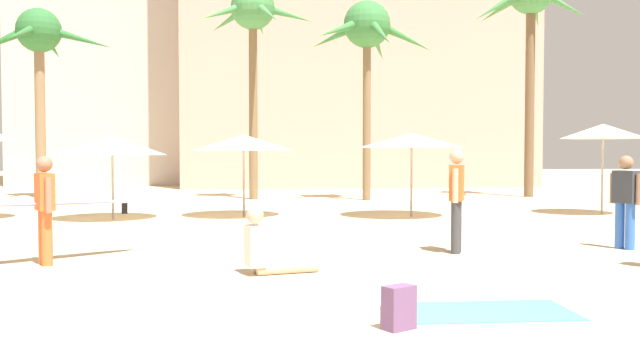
% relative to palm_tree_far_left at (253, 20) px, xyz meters
% --- Properties ---
extents(ground, '(120.00, 120.00, 0.00)m').
position_rel_palm_tree_far_left_xyz_m(ground, '(0.33, -19.24, -6.41)').
color(ground, beige).
extents(hotel_pink, '(17.33, 9.17, 19.27)m').
position_rel_palm_tree_far_left_xyz_m(hotel_pink, '(5.58, 11.33, 3.23)').
color(hotel_pink, '#DB9989').
rests_on(hotel_pink, ground).
extents(palm_tree_far_left, '(4.12, 4.18, 7.65)m').
position_rel_palm_tree_far_left_xyz_m(palm_tree_far_left, '(0.00, 0.00, 0.00)').
color(palm_tree_far_left, brown).
rests_on(palm_tree_far_left, ground).
extents(palm_tree_left, '(4.85, 4.72, 8.53)m').
position_rel_palm_tree_far_left_xyz_m(palm_tree_left, '(10.46, -0.01, 0.69)').
color(palm_tree_left, brown).
rests_on(palm_tree_left, ground).
extents(palm_tree_right, '(4.45, 4.52, 7.02)m').
position_rel_palm_tree_far_left_xyz_m(palm_tree_right, '(3.96, -0.96, -0.55)').
color(palm_tree_right, brown).
rests_on(palm_tree_right, ground).
extents(palm_tree_far_right, '(5.21, 5.31, 6.97)m').
position_rel_palm_tree_far_left_xyz_m(palm_tree_far_right, '(-7.77, 1.67, -0.72)').
color(palm_tree_far_right, '#896B4C').
rests_on(palm_tree_far_right, ground).
extents(cafe_umbrella_0, '(2.80, 2.80, 2.19)m').
position_rel_palm_tree_far_left_xyz_m(cafe_umbrella_0, '(3.84, -7.34, -4.41)').
color(cafe_umbrella_0, gray).
rests_on(cafe_umbrella_0, ground).
extents(cafe_umbrella_2, '(2.23, 2.23, 2.46)m').
position_rel_palm_tree_far_left_xyz_m(cafe_umbrella_2, '(9.19, -7.31, -4.15)').
color(cafe_umbrella_2, gray).
rests_on(cafe_umbrella_2, ground).
extents(cafe_umbrella_3, '(2.66, 2.66, 2.16)m').
position_rel_palm_tree_far_left_xyz_m(cafe_umbrella_3, '(-0.49, -6.67, -4.46)').
color(cafe_umbrella_3, gray).
rests_on(cafe_umbrella_3, ground).
extents(cafe_umbrella_4, '(2.68, 2.68, 2.11)m').
position_rel_palm_tree_far_left_xyz_m(cafe_umbrella_4, '(-3.78, -7.00, -4.54)').
color(cafe_umbrella_4, gray).
rests_on(cafe_umbrella_4, ground).
extents(beach_towel, '(1.94, 1.04, 0.01)m').
position_rel_palm_tree_far_left_xyz_m(beach_towel, '(1.76, -17.79, -6.40)').
color(beach_towel, '#4CC6D6').
rests_on(beach_towel, ground).
extents(backpack, '(0.35, 0.33, 0.42)m').
position_rel_palm_tree_far_left_xyz_m(backpack, '(0.71, -18.35, -6.21)').
color(backpack, '#64446F').
rests_on(backpack, ground).
extents(person_near_left, '(2.74, 1.99, 1.63)m').
position_rel_palm_tree_far_left_xyz_m(person_near_left, '(-3.60, -13.89, -5.51)').
color(person_near_left, orange).
rests_on(person_near_left, ground).
extents(person_far_right, '(1.05, 0.59, 0.94)m').
position_rel_palm_tree_far_left_xyz_m(person_far_right, '(-0.35, -15.21, -6.09)').
color(person_far_right, '#D1A889').
rests_on(person_far_right, ground).
extents(person_far_left, '(0.36, 0.59, 1.63)m').
position_rel_palm_tree_far_left_xyz_m(person_far_left, '(5.95, -13.63, -5.52)').
color(person_far_left, blue).
rests_on(person_far_left, ground).
extents(person_near_right, '(0.36, 0.59, 1.73)m').
position_rel_palm_tree_far_left_xyz_m(person_near_right, '(2.89, -13.66, -5.46)').
color(person_near_right, '#3D3D42').
rests_on(person_near_right, ground).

